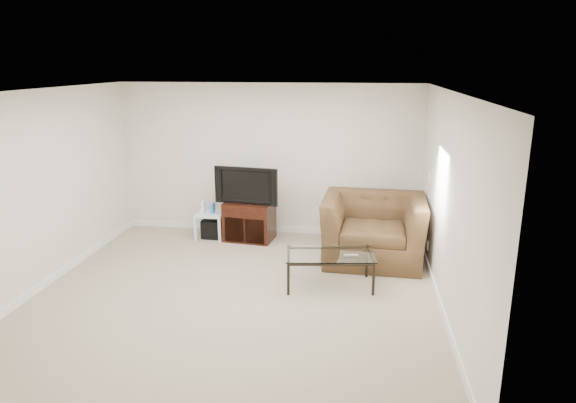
# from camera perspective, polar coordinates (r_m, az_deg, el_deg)

# --- Properties ---
(floor) EXTENTS (5.00, 5.00, 0.00)m
(floor) POSITION_cam_1_polar(r_m,az_deg,el_deg) (6.58, -5.84, -10.18)
(floor) COLOR tan
(floor) RESTS_ON ground
(ceiling) EXTENTS (5.00, 5.00, 0.00)m
(ceiling) POSITION_cam_1_polar(r_m,az_deg,el_deg) (5.96, -6.49, 12.11)
(ceiling) COLOR white
(ceiling) RESTS_ON ground
(wall_back) EXTENTS (5.00, 0.02, 2.50)m
(wall_back) POSITION_cam_1_polar(r_m,az_deg,el_deg) (8.54, -2.14, 4.66)
(wall_back) COLOR silver
(wall_back) RESTS_ON ground
(wall_left) EXTENTS (0.02, 5.00, 2.50)m
(wall_left) POSITION_cam_1_polar(r_m,az_deg,el_deg) (7.17, -25.95, 1.06)
(wall_left) COLOR silver
(wall_left) RESTS_ON ground
(wall_right) EXTENTS (0.02, 5.00, 2.50)m
(wall_right) POSITION_cam_1_polar(r_m,az_deg,el_deg) (6.07, 17.44, -0.43)
(wall_right) COLOR silver
(wall_right) RESTS_ON ground
(plate_back) EXTENTS (0.12, 0.02, 0.12)m
(plate_back) POSITION_cam_1_polar(r_m,az_deg,el_deg) (8.88, -11.13, 4.79)
(plate_back) COLOR white
(plate_back) RESTS_ON wall_back
(plate_right_switch) EXTENTS (0.02, 0.09, 0.13)m
(plate_right_switch) POSITION_cam_1_polar(r_m,az_deg,el_deg) (7.60, 15.46, 2.80)
(plate_right_switch) COLOR white
(plate_right_switch) RESTS_ON wall_right
(plate_right_outlet) EXTENTS (0.02, 0.08, 0.12)m
(plate_right_outlet) POSITION_cam_1_polar(r_m,az_deg,el_deg) (7.57, 15.24, -4.73)
(plate_right_outlet) COLOR white
(plate_right_outlet) RESTS_ON wall_right
(tv_stand) EXTENTS (0.82, 0.62, 0.64)m
(tv_stand) POSITION_cam_1_polar(r_m,az_deg,el_deg) (8.38, -4.30, -2.15)
(tv_stand) COLOR black
(tv_stand) RESTS_ON floor
(dvd_player) EXTENTS (0.48, 0.36, 0.06)m
(dvd_player) POSITION_cam_1_polar(r_m,az_deg,el_deg) (8.28, -4.42, -0.83)
(dvd_player) COLOR black
(dvd_player) RESTS_ON tv_stand
(television) EXTENTS (0.98, 0.32, 0.60)m
(television) POSITION_cam_1_polar(r_m,az_deg,el_deg) (8.19, -4.45, 1.91)
(television) COLOR black
(television) RESTS_ON tv_stand
(side_table) EXTENTS (0.46, 0.46, 0.42)m
(side_table) POSITION_cam_1_polar(r_m,az_deg,el_deg) (8.58, -8.61, -2.61)
(side_table) COLOR silver
(side_table) RESTS_ON floor
(subwoofer) EXTENTS (0.32, 0.32, 0.31)m
(subwoofer) POSITION_cam_1_polar(r_m,az_deg,el_deg) (8.61, -8.39, -2.97)
(subwoofer) COLOR black
(subwoofer) RESTS_ON floor
(game_console) EXTENTS (0.05, 0.14, 0.19)m
(game_console) POSITION_cam_1_polar(r_m,az_deg,el_deg) (8.50, -9.41, -0.63)
(game_console) COLOR white
(game_console) RESTS_ON side_table
(game_case) EXTENTS (0.06, 0.13, 0.17)m
(game_case) POSITION_cam_1_polar(r_m,az_deg,el_deg) (8.47, -8.37, -0.75)
(game_case) COLOR #337FCC
(game_case) RESTS_ON side_table
(recliner) EXTENTS (1.50, 1.01, 1.27)m
(recliner) POSITION_cam_1_polar(r_m,az_deg,el_deg) (7.52, 9.52, -1.83)
(recliner) COLOR #4B371F
(recliner) RESTS_ON floor
(coffee_table) EXTENTS (1.21, 0.78, 0.44)m
(coffee_table) POSITION_cam_1_polar(r_m,az_deg,el_deg) (6.71, 4.61, -7.56)
(coffee_table) COLOR black
(coffee_table) RESTS_ON floor
(remote) EXTENTS (0.18, 0.08, 0.02)m
(remote) POSITION_cam_1_polar(r_m,az_deg,el_deg) (6.56, 7.02, -5.95)
(remote) COLOR #B2B2B7
(remote) RESTS_ON coffee_table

